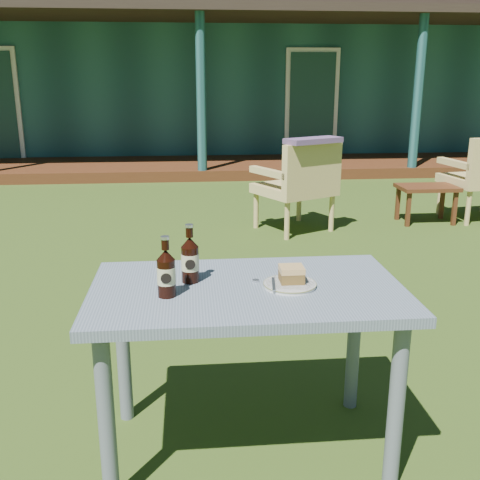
{
  "coord_description": "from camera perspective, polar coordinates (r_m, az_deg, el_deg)",
  "views": [
    {
      "loc": [
        -0.21,
        -3.61,
        1.49
      ],
      "look_at": [
        0.0,
        -1.3,
        0.82
      ],
      "focal_mm": 42.0,
      "sensor_mm": 36.0,
      "label": 1
    }
  ],
  "objects": [
    {
      "name": "pavilion",
      "position": [
        13.0,
        -4.55,
        16.58
      ],
      "size": [
        15.8,
        8.3,
        3.45
      ],
      "color": "#1C494A",
      "rests_on": "ground"
    },
    {
      "name": "floral_throw",
      "position": [
        5.4,
        7.46,
        10.0
      ],
      "size": [
        0.6,
        0.45,
        0.05
      ],
      "primitive_type": "cube",
      "rotation": [
        0.0,
        0.0,
        3.62
      ],
      "color": "#5E446B",
      "rests_on": "armchair_left"
    },
    {
      "name": "cola_bottle_near",
      "position": [
        2.19,
        -5.1,
        -1.95
      ],
      "size": [
        0.07,
        0.07,
        0.23
      ],
      "color": "black",
      "rests_on": "cafe_table"
    },
    {
      "name": "bottle_cap",
      "position": [
        2.21,
        1.61,
        -4.16
      ],
      "size": [
        0.03,
        0.03,
        0.01
      ],
      "primitive_type": "cylinder",
      "color": "silver",
      "rests_on": "cafe_table"
    },
    {
      "name": "cola_bottle_far",
      "position": [
        2.05,
        -7.5,
        -3.3
      ],
      "size": [
        0.07,
        0.07,
        0.23
      ],
      "color": "black",
      "rests_on": "cafe_table"
    },
    {
      "name": "plate",
      "position": [
        2.17,
        5.08,
        -4.52
      ],
      "size": [
        0.2,
        0.2,
        0.01
      ],
      "color": "silver",
      "rests_on": "cafe_table"
    },
    {
      "name": "ground",
      "position": [
        3.91,
        -1.77,
        -6.3
      ],
      "size": [
        80.0,
        80.0,
        0.0
      ],
      "primitive_type": "plane",
      "color": "#334916"
    },
    {
      "name": "armchair_left",
      "position": [
        5.6,
        6.1,
        5.91
      ],
      "size": [
        0.88,
        0.86,
        0.9
      ],
      "color": "tan",
      "rests_on": "ground"
    },
    {
      "name": "fork",
      "position": [
        2.14,
        3.42,
        -4.49
      ],
      "size": [
        0.03,
        0.14,
        0.0
      ],
      "primitive_type": "cube",
      "rotation": [
        0.0,
        0.0,
        -0.12
      ],
      "color": "silver",
      "rests_on": "plate"
    },
    {
      "name": "cafe_table",
      "position": [
        2.2,
        0.73,
        -7.22
      ],
      "size": [
        1.2,
        0.7,
        0.72
      ],
      "color": "slate",
      "rests_on": "ground"
    },
    {
      "name": "side_table",
      "position": [
        6.27,
        18.46,
        4.74
      ],
      "size": [
        0.6,
        0.4,
        0.4
      ],
      "color": "#482411",
      "rests_on": "ground"
    },
    {
      "name": "cake_slice",
      "position": [
        2.17,
        5.25,
        -3.46
      ],
      "size": [
        0.09,
        0.09,
        0.06
      ],
      "color": "brown",
      "rests_on": "plate"
    }
  ]
}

